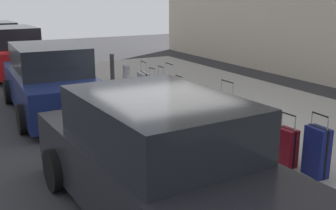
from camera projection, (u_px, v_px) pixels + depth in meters
ground_plane at (166, 132)px, 8.80m from camera, size 40.00×40.00×0.00m
sidewalk_curb at (257, 113)px, 9.94m from camera, size 18.00×5.00×0.14m
suitcase_navy_0 at (317, 152)px, 6.26m from camera, size 0.40×0.24×0.99m
suitcase_maroon_1 at (286, 147)px, 6.65m from camera, size 0.35×0.21×0.88m
suitcase_black_2 at (267, 139)px, 7.15m from camera, size 0.47×0.22×0.75m
suitcase_olive_3 at (247, 127)px, 7.66m from camera, size 0.46×0.28×0.85m
suitcase_silver_4 at (226, 116)px, 8.11m from camera, size 0.43×0.21×1.09m
suitcase_red_5 at (211, 113)px, 8.64m from camera, size 0.46×0.23×0.83m
suitcase_teal_6 at (195, 108)px, 9.16m from camera, size 0.48×0.26×0.58m
suitcase_navy_7 at (179, 101)px, 9.58m from camera, size 0.38×0.25×0.90m
suitcase_maroon_8 at (169, 92)px, 10.03m from camera, size 0.44×0.24×1.11m
suitcase_black_9 at (161, 90)px, 10.54m from camera, size 0.40×0.28×0.95m
suitcase_olive_10 at (152, 89)px, 10.98m from camera, size 0.37×0.28×0.83m
suitcase_silver_11 at (144, 84)px, 11.45m from camera, size 0.50×0.27×0.93m
fire_hydrant at (126, 75)px, 12.31m from camera, size 0.39×0.21×0.73m
bollard_post at (112, 69)px, 12.85m from camera, size 0.13×0.13×0.92m
parked_car_charcoal_0 at (158, 162)px, 5.25m from camera, size 4.79×2.21×1.63m
parked_car_navy_1 at (51, 81)px, 10.08m from camera, size 4.57×2.08×1.67m
parked_car_red_2 at (13, 53)px, 14.93m from camera, size 4.32×2.10×1.72m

